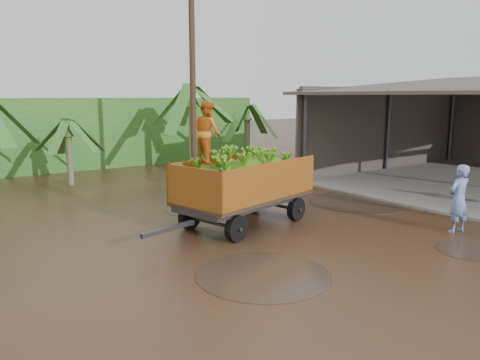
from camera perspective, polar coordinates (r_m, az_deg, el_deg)
name	(u,v)px	position (r m, az deg, el deg)	size (l,w,h in m)	color
ground	(307,234)	(12.95, 8.11, -6.51)	(100.00, 100.00, 0.00)	black
packing_shed	(475,124)	(23.07, 26.75, 6.14)	(12.78, 10.80, 4.76)	gray
hedge_north	(62,134)	(25.83, -20.89, 5.31)	(22.00, 3.00, 3.60)	#2D661E
banana_trailer	(244,182)	(13.40, 0.43, -0.20)	(5.86, 2.92, 3.59)	#C7731C
man_blue	(459,199)	(14.07, 25.10, -2.07)	(0.69, 0.45, 1.89)	#6B81C4
utility_pole	(193,86)	(19.04, -5.77, 11.30)	(1.20, 0.24, 8.05)	#47301E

